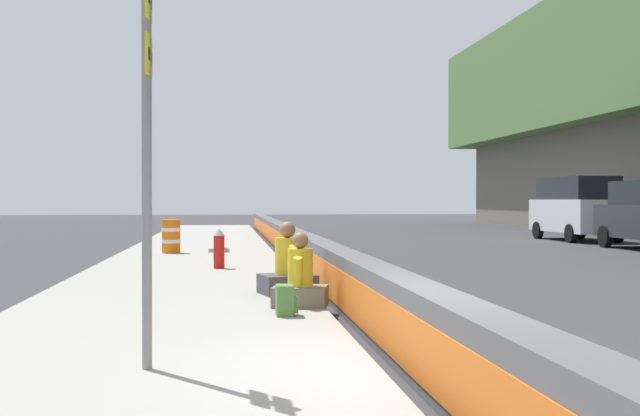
% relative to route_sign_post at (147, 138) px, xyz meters
% --- Properties ---
extents(ground_plane, '(160.00, 160.00, 0.00)m').
position_rel_route_sign_post_xyz_m(ground_plane, '(-0.23, -2.54, -2.21)').
color(ground_plane, '#353538').
rests_on(ground_plane, ground).
extents(sidewalk_strip, '(80.00, 4.40, 0.14)m').
position_rel_route_sign_post_xyz_m(sidewalk_strip, '(-0.23, 0.11, -2.14)').
color(sidewalk_strip, gray).
rests_on(sidewalk_strip, ground_plane).
extents(jersey_barrier, '(76.00, 0.45, 0.85)m').
position_rel_route_sign_post_xyz_m(jersey_barrier, '(-0.23, -2.53, -1.79)').
color(jersey_barrier, '#545456').
rests_on(jersey_barrier, ground_plane).
extents(route_sign_post, '(0.44, 0.09, 3.60)m').
position_rel_route_sign_post_xyz_m(route_sign_post, '(0.00, 0.00, 0.00)').
color(route_sign_post, gray).
rests_on(route_sign_post, sidewalk_strip).
extents(fire_hydrant, '(0.26, 0.46, 0.88)m').
position_rel_route_sign_post_xyz_m(fire_hydrant, '(10.26, -0.55, -1.62)').
color(fire_hydrant, red).
rests_on(fire_hydrant, sidewalk_strip).
extents(seated_person_foreground, '(0.79, 0.88, 1.05)m').
position_rel_route_sign_post_xyz_m(seated_person_foreground, '(3.96, -1.75, -1.74)').
color(seated_person_foreground, '#706651').
rests_on(seated_person_foreground, sidewalk_strip).
extents(seated_person_middle, '(0.88, 0.98, 1.16)m').
position_rel_route_sign_post_xyz_m(seated_person_middle, '(5.41, -1.68, -1.71)').
color(seated_person_middle, '#424247').
rests_on(seated_person_middle, sidewalk_strip).
extents(backpack, '(0.32, 0.28, 0.40)m').
position_rel_route_sign_post_xyz_m(backpack, '(3.06, -1.47, -1.88)').
color(backpack, '#4C7A3D').
rests_on(backpack, sidewalk_strip).
extents(construction_barrel, '(0.54, 0.54, 0.95)m').
position_rel_route_sign_post_xyz_m(construction_barrel, '(15.44, 0.85, -1.59)').
color(construction_barrel, orange).
rests_on(construction_barrel, sidewalk_strip).
extents(parked_car_midline, '(5.12, 2.15, 2.56)m').
position_rel_route_sign_post_xyz_m(parked_car_midline, '(22.92, -14.74, -0.86)').
color(parked_car_midline, silver).
rests_on(parked_car_midline, ground_plane).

